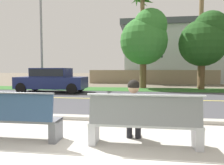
{
  "coord_description": "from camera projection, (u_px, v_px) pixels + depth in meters",
  "views": [
    {
      "loc": [
        1.24,
        -3.15,
        1.44
      ],
      "look_at": [
        0.34,
        3.58,
        1.0
      ],
      "focal_mm": 32.02,
      "sensor_mm": 36.0,
      "label": 1
    }
  ],
  "objects": [
    {
      "name": "bench_left",
      "position": [
        9.0,
        118.0,
        4.03
      ],
      "size": [
        2.06,
        0.48,
        1.01
      ],
      "color": "slate",
      "rests_on": "ground_plane"
    },
    {
      "name": "palm_tree_tall",
      "position": [
        142.0,
        9.0,
        15.19
      ],
      "size": [
        2.09,
        1.98,
        7.51
      ],
      "color": "brown",
      "rests_on": "ground_plane"
    },
    {
      "name": "car_navy_near",
      "position": [
        52.0,
        79.0,
        12.68
      ],
      "size": [
        4.3,
        1.86,
        1.54
      ],
      "color": "navy",
      "rests_on": "ground_plane"
    },
    {
      "name": "curb_edge",
      "position": [
        94.0,
        118.0,
        5.7
      ],
      "size": [
        44.0,
        0.3,
        0.11
      ],
      "primitive_type": "cube",
      "color": "#ADA89E",
      "rests_on": "ground_plane"
    },
    {
      "name": "streetlamp",
      "position": [
        42.0,
        29.0,
        14.91
      ],
      "size": [
        0.24,
        2.1,
        7.9
      ],
      "color": "gray",
      "rests_on": "ground_plane"
    },
    {
      "name": "house_across_street",
      "position": [
        179.0,
        53.0,
        22.91
      ],
      "size": [
        12.93,
        6.91,
        6.61
      ],
      "color": "#B7BCC1",
      "rests_on": "ground_plane"
    },
    {
      "name": "garden_wall",
      "position": [
        152.0,
        77.0,
        20.34
      ],
      "size": [
        13.0,
        0.36,
        1.4
      ],
      "primitive_type": "cube",
      "color": "gray",
      "rests_on": "ground_plane"
    },
    {
      "name": "shade_tree_far_left",
      "position": [
        145.0,
        38.0,
        15.23
      ],
      "size": [
        3.63,
        3.63,
        5.99
      ],
      "color": "brown",
      "rests_on": "ground_plane"
    },
    {
      "name": "far_verge_grass",
      "position": [
        121.0,
        89.0,
        14.63
      ],
      "size": [
        48.0,
        2.8,
        0.02
      ],
      "primitive_type": "cube",
      "color": "#2D6026",
      "rests_on": "ground_plane"
    },
    {
      "name": "shade_tree_left",
      "position": [
        204.0,
        39.0,
        14.32
      ],
      "size": [
        3.37,
        3.37,
        5.56
      ],
      "color": "brown",
      "rests_on": "ground_plane"
    },
    {
      "name": "bench_right",
      "position": [
        144.0,
        123.0,
        3.67
      ],
      "size": [
        2.06,
        0.48,
        1.01
      ],
      "color": "silver",
      "rests_on": "ground_plane"
    },
    {
      "name": "street_asphalt",
      "position": [
        113.0,
        99.0,
        9.8
      ],
      "size": [
        52.0,
        8.0,
        0.01
      ],
      "primitive_type": "cube",
      "color": "#424247",
      "rests_on": "ground_plane"
    },
    {
      "name": "sidewalk_pavement",
      "position": [
        72.0,
        145.0,
        3.77
      ],
      "size": [
        44.0,
        3.6,
        0.01
      ],
      "primitive_type": "cube",
      "color": "#B7B2A8",
      "rests_on": "ground_plane"
    },
    {
      "name": "ground_plane",
      "position": [
        116.0,
        95.0,
        11.29
      ],
      "size": [
        140.0,
        140.0,
        0.0
      ],
      "primitive_type": "plane",
      "color": "#665B4C"
    },
    {
      "name": "road_centre_line",
      "position": [
        113.0,
        99.0,
        9.8
      ],
      "size": [
        48.0,
        0.14,
        0.01
      ],
      "primitive_type": "cube",
      "color": "#E0CC4C",
      "rests_on": "ground_plane"
    },
    {
      "name": "seated_person_grey",
      "position": [
        134.0,
        109.0,
        3.86
      ],
      "size": [
        0.52,
        0.68,
        1.25
      ],
      "color": "black",
      "rests_on": "ground_plane"
    }
  ]
}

